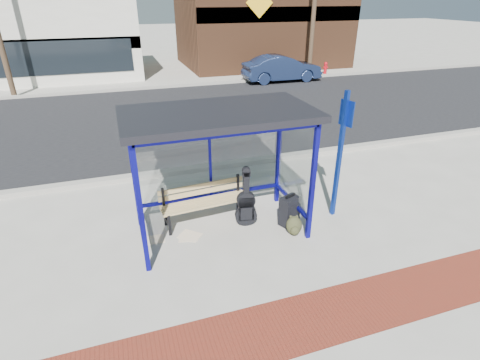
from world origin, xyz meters
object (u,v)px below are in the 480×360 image
object	(u,v)px
backpack	(294,226)
fire_hydrant	(325,67)
bench	(204,200)
guitar_bag	(246,206)
parked_car	(282,68)
suitcase	(289,211)

from	to	relation	value
backpack	fire_hydrant	distance (m)	16.97
bench	guitar_bag	world-z (taller)	guitar_bag
parked_car	backpack	bearing A→B (deg)	157.15
guitar_bag	fire_hydrant	distance (m)	16.89
bench	suitcase	bearing A→B (deg)	-27.99
suitcase	fire_hydrant	world-z (taller)	fire_hydrant
parked_car	fire_hydrant	world-z (taller)	parked_car
guitar_bag	backpack	world-z (taller)	guitar_bag
bench	guitar_bag	size ratio (longest dim) A/B	1.51
parked_car	guitar_bag	bearing A→B (deg)	153.31
bench	backpack	distance (m)	1.86
backpack	bench	bearing A→B (deg)	161.40
backpack	suitcase	bearing A→B (deg)	96.71
bench	parked_car	world-z (taller)	parked_car
guitar_bag	parked_car	xyz separation A→B (m)	(6.45, 12.65, 0.24)
bench	suitcase	distance (m)	1.72
fire_hydrant	bench	bearing A→B (deg)	-128.22
backpack	parked_car	xyz separation A→B (m)	(5.68, 13.27, 0.50)
guitar_bag	suitcase	world-z (taller)	guitar_bag
parked_car	bench	bearing A→B (deg)	149.86
guitar_bag	suitcase	xyz separation A→B (m)	(0.83, -0.26, -0.13)
backpack	parked_car	bearing A→B (deg)	82.56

